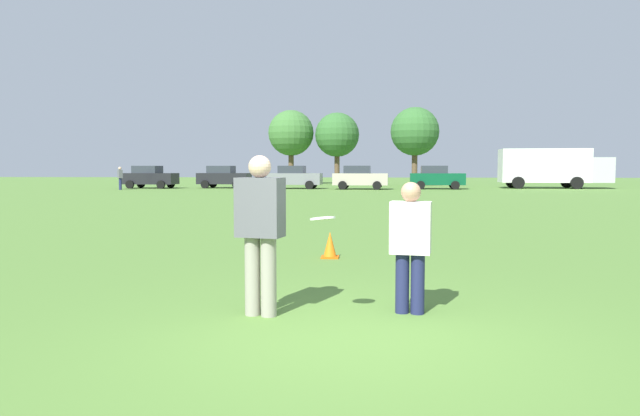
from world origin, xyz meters
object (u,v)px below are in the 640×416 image
parked_car_near_right (436,177)px  frisbee (323,218)px  traffic_cone (330,245)px  bystander_far_jogger (120,177)px  player_thrower (260,226)px  parked_car_mid_left (224,177)px  player_defender (410,241)px  parked_car_mid_right (360,177)px  parked_car_near_left (150,177)px  parked_car_center (294,177)px  box_truck (552,167)px

parked_car_near_right → frisbee: bearing=-98.6°
traffic_cone → bystander_far_jogger: bearing=119.3°
player_thrower → frisbee: size_ratio=6.48×
frisbee → parked_car_mid_left: size_ratio=0.06×
player_thrower → bystander_far_jogger: player_thrower is taller
player_defender → parked_car_mid_right: 38.15m
player_thrower → parked_car_mid_left: parked_car_mid_left is taller
parked_car_near_right → traffic_cone: bearing=-99.9°
parked_car_mid_left → parked_car_near_left: bearing=-170.5°
parked_car_mid_left → parked_car_mid_right: bearing=-9.8°
parked_car_near_left → bystander_far_jogger: size_ratio=2.48×
parked_car_center → parked_car_near_right: bearing=0.6°
frisbee → box_truck: 44.64m
player_defender → parked_car_near_right: size_ratio=0.35×
parked_car_near_left → bystander_far_jogger: (-0.98, -3.45, 0.05)m
bystander_far_jogger → parked_car_mid_left: bearing=32.9°
bystander_far_jogger → frisbee: bearing=-63.5°
frisbee → traffic_cone: frisbee is taller
player_defender → frisbee: 1.09m
traffic_cone → parked_car_mid_left: size_ratio=0.11×
box_truck → frisbee: bearing=-110.2°
player_defender → parked_car_mid_left: parked_car_mid_left is taller
box_truck → traffic_cone: bearing=-112.6°
parked_car_near_left → parked_car_mid_left: 5.92m
player_thrower → parked_car_center: bearing=96.5°
parked_car_near_left → parked_car_mid_left: size_ratio=1.00×
parked_car_mid_right → parked_car_near_right: bearing=9.8°
box_truck → player_thrower: bearing=-111.1°
player_thrower → parked_car_near_left: bearing=112.5°
parked_car_near_right → bystander_far_jogger: bearing=-171.6°
parked_car_near_left → box_truck: 32.52m
parked_car_mid_left → parked_car_near_right: size_ratio=1.00×
player_defender → frisbee: bearing=-155.6°
player_defender → parked_car_center: bearing=99.0°
parked_car_near_right → parked_car_center: bearing=-179.4°
player_thrower → parked_car_near_left: (-16.31, 39.32, -0.08)m
box_truck → parked_car_near_right: bearing=-166.3°
player_thrower → frisbee: 0.74m
frisbee → parked_car_mid_right: size_ratio=0.06×
player_thrower → bystander_far_jogger: size_ratio=1.03×
player_thrower → parked_car_center: 39.54m
traffic_cone → parked_car_mid_right: parked_car_mid_right is taller
parked_car_mid_right → parked_car_near_right: 6.05m
bystander_far_jogger → box_truck: bearing=9.9°
player_defender → parked_car_near_right: parked_car_near_right is taller
parked_car_mid_right → box_truck: size_ratio=0.50×
parked_car_near_left → parked_car_near_right: size_ratio=1.00×
frisbee → parked_car_near_right: bearing=81.4°
parked_car_near_right → parked_car_near_left: bearing=-179.8°
parked_car_near_left → box_truck: bearing=4.2°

